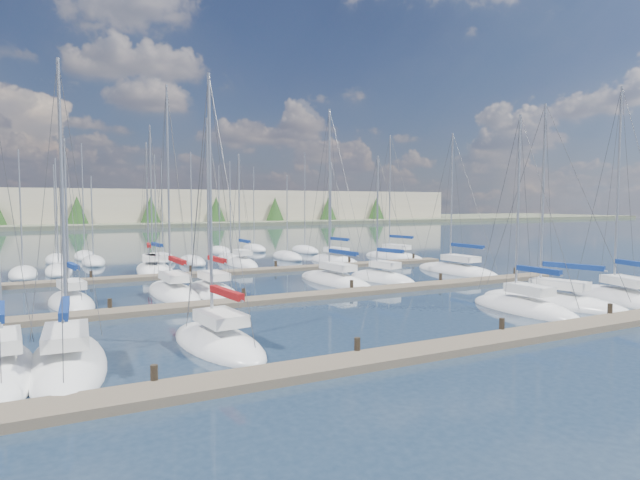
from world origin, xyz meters
name	(u,v)px	position (x,y,z in m)	size (l,w,h in m)	color
ground	(169,248)	(0.00, 60.00, 0.00)	(400.00, 400.00, 0.00)	#243548
dock_near	(448,348)	(0.00, 2.01, 0.15)	(44.00, 1.93, 1.10)	#6B5E4C
dock_mid	(306,296)	(0.00, 16.01, 0.15)	(44.00, 1.93, 1.10)	#6B5E4C
dock_far	(238,272)	(0.00, 30.01, 0.15)	(44.00, 1.93, 1.10)	#6B5E4C
sailboat_i	(173,293)	(-7.53, 21.25, 0.19)	(3.00, 9.40, 15.03)	white
sailboat_n	(149,270)	(-6.90, 34.56, 0.20)	(2.96, 7.00, 12.53)	white
sailboat_h	(71,303)	(-13.87, 20.52, 0.18)	(3.34, 6.60, 10.99)	white
sailboat_k	(335,281)	(4.99, 21.20, 0.19)	(3.22, 9.72, 14.39)	white
sailboat_f	(552,302)	(12.56, 7.07, 0.18)	(4.96, 9.56, 13.10)	white
sailboat_o	(155,269)	(-6.32, 35.09, 0.19)	(3.42, 7.76, 14.16)	white
sailboat_c	(218,343)	(-8.54, 7.19, 0.18)	(3.69, 7.80, 12.68)	white
sailboat_r	(394,257)	(19.96, 34.47, 0.19)	(4.09, 9.35, 14.66)	white
sailboat_l	(382,279)	(8.96, 20.47, 0.18)	(3.67, 7.25, 10.84)	white
sailboat_q	(334,261)	(12.04, 34.13, 0.17)	(3.66, 8.00, 11.35)	white
sailboat_p	(242,263)	(2.35, 35.88, 0.19)	(2.41, 6.92, 11.96)	white
sailboat_m	(457,271)	(17.80, 21.60, 0.17)	(3.42, 9.83, 13.32)	white
sailboat_b	(67,363)	(-14.53, 6.92, 0.17)	(3.32, 9.31, 12.57)	white
sailboat_g	(622,298)	(17.70, 5.93, 0.18)	(5.04, 9.21, 14.47)	white
sailboat_j	(212,292)	(-5.04, 20.44, 0.18)	(3.15, 7.73, 12.85)	white
sailboat_e	(524,308)	(9.47, 6.49, 0.19)	(2.47, 7.53, 12.14)	white
sailboat_a	(3,370)	(-16.68, 7.07, 0.18)	(2.78, 7.88, 11.30)	white
distant_boats	(159,258)	(-4.34, 43.76, 0.29)	(36.93, 20.75, 13.30)	#9EA0A5
shoreline	(53,199)	(-13.29, 149.77, 7.44)	(400.00, 60.00, 38.00)	#666B51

